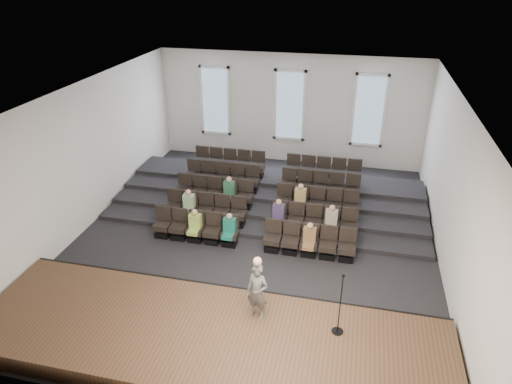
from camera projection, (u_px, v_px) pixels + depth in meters
The scene contains 14 objects.
ground at pixel (255, 238), 15.72m from camera, with size 14.00×14.00×0.00m, color black.
ceiling at pixel (255, 94), 13.45m from camera, with size 12.00×14.00×0.02m, color white.
wall_back at pixel (290, 109), 20.68m from camera, with size 12.00×0.04×5.00m, color silver.
wall_front at pixel (170, 324), 8.49m from camera, with size 12.00×0.04×5.00m, color silver.
wall_left at pixel (86, 156), 15.79m from camera, with size 0.04×14.00×5.00m, color silver.
wall_right at pixel (454, 191), 13.39m from camera, with size 0.04×14.00×5.00m, color silver.
stage at pixel (208, 339), 11.18m from camera, with size 11.80×3.60×0.50m, color #48351F.
stage_lip at pixel (228, 293), 12.72m from camera, with size 11.80×0.06×0.52m, color black.
risers at pixel (273, 192), 18.39m from camera, with size 11.80×4.80×0.60m.
seating_rows at pixel (264, 200), 16.75m from camera, with size 6.80×4.70×1.67m.
windows at pixel (290, 106), 20.53m from camera, with size 8.44×0.10×3.24m.
audience at pixel (257, 213), 15.63m from camera, with size 5.45×2.64×1.10m.
speaker at pixel (257, 292), 11.21m from camera, with size 0.56×0.37×1.54m, color #565452.
mic_stand at pixel (339, 315), 10.84m from camera, with size 0.29×0.29×1.72m.
Camera 1 is at (3.01, -12.94, 8.55)m, focal length 32.00 mm.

